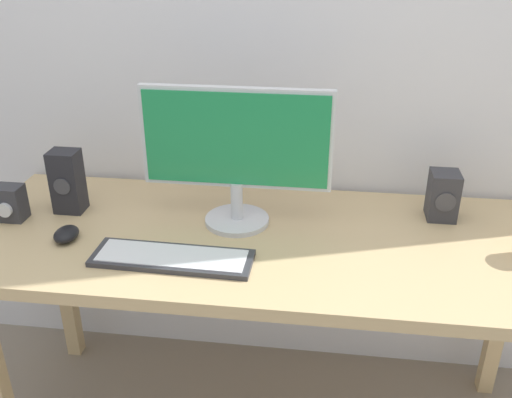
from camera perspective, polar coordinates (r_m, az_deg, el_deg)
name	(u,v)px	position (r m, az deg, el deg)	size (l,w,h in m)	color
desk	(266,256)	(1.69, 0.98, -5.80)	(1.78, 0.69, 0.73)	tan
monitor	(236,150)	(1.64, -1.99, 5.00)	(0.56, 0.19, 0.42)	silver
keyboard_primary	(172,258)	(1.56, -8.42, -5.87)	(0.44, 0.15, 0.02)	#333338
mouse	(66,234)	(1.72, -18.54, -3.37)	(0.07, 0.09, 0.04)	black
speaker_right	(443,195)	(1.82, 18.29, 0.34)	(0.09, 0.10, 0.15)	#333338
speaker_left	(67,181)	(1.86, -18.45, 1.69)	(0.09, 0.08, 0.20)	#232328
audio_controller	(11,203)	(1.88, -23.46, -0.38)	(0.08, 0.08, 0.11)	#333338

